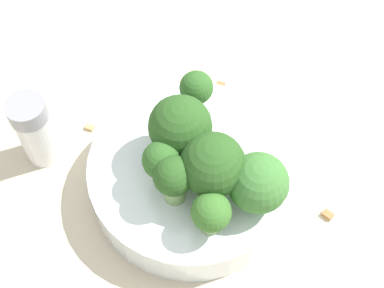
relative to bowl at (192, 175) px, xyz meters
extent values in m
plane|color=beige|center=(0.00, 0.00, -0.02)|extent=(3.00, 3.00, 0.00)
cylinder|color=silver|center=(0.00, 0.00, 0.00)|extent=(0.19, 0.19, 0.04)
cylinder|color=#8EB770|center=(-0.02, -0.02, 0.04)|extent=(0.02, 0.02, 0.03)
sphere|color=#2D5B23|center=(-0.02, -0.02, 0.06)|extent=(0.03, 0.03, 0.03)
cylinder|color=#84AD66|center=(-0.01, 0.01, 0.04)|extent=(0.02, 0.02, 0.03)
sphere|color=#28511E|center=(-0.01, 0.01, 0.06)|extent=(0.06, 0.06, 0.06)
cylinder|color=#84AD66|center=(-0.01, 0.06, 0.03)|extent=(0.01, 0.01, 0.03)
sphere|color=#2D5B23|center=(-0.01, 0.06, 0.05)|extent=(0.03, 0.03, 0.03)
cylinder|color=#84AD66|center=(-0.01, -0.04, 0.04)|extent=(0.03, 0.03, 0.03)
sphere|color=#28511E|center=(-0.01, -0.04, 0.06)|extent=(0.03, 0.03, 0.03)
cylinder|color=#8EB770|center=(0.02, -0.02, 0.04)|extent=(0.02, 0.02, 0.03)
sphere|color=#28511E|center=(0.02, -0.02, 0.06)|extent=(0.06, 0.06, 0.06)
cylinder|color=#7A9E5B|center=(0.03, -0.06, 0.03)|extent=(0.02, 0.02, 0.02)
sphere|color=#386B28|center=(0.03, -0.06, 0.05)|extent=(0.03, 0.03, 0.03)
cylinder|color=#8EB770|center=(0.06, -0.02, 0.03)|extent=(0.02, 0.02, 0.02)
sphere|color=#3D7533|center=(0.06, -0.02, 0.05)|extent=(0.05, 0.05, 0.05)
cylinder|color=silver|center=(-0.15, 0.00, 0.01)|extent=(0.04, 0.04, 0.06)
cylinder|color=gray|center=(-0.15, 0.00, 0.05)|extent=(0.04, 0.04, 0.02)
cube|color=olive|center=(0.00, 0.13, -0.02)|extent=(0.01, 0.01, 0.01)
cube|color=olive|center=(0.13, 0.00, -0.02)|extent=(0.01, 0.01, 0.01)
cube|color=tan|center=(-0.12, 0.04, -0.02)|extent=(0.01, 0.01, 0.01)
camera|label=1|loc=(0.06, -0.24, 0.44)|focal=50.00mm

